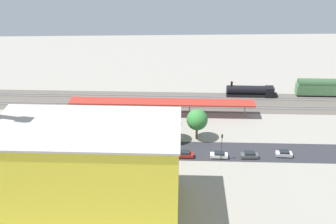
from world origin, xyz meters
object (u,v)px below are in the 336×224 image
(parked_car_0, at_px, (284,154))
(street_tree_2, at_px, (111,124))
(parked_car_1, at_px, (249,155))
(locomotive, at_px, (252,91))
(parked_car_3, at_px, (185,154))
(parked_car_4, at_px, (156,155))
(construction_building, at_px, (90,169))
(street_tree_1, at_px, (170,124))
(traffic_light, at_px, (222,144))
(parked_car_2, at_px, (219,155))
(box_truck_0, at_px, (112,160))
(passenger_coach, at_px, (323,87))
(platform_canopy_near, at_px, (162,102))
(street_tree_0, at_px, (197,120))

(parked_car_0, relative_size, street_tree_2, 0.55)
(parked_car_1, bearing_deg, locomotive, -102.63)
(parked_car_0, height_order, parked_car_3, parked_car_3)
(parked_car_4, height_order, construction_building, construction_building)
(parked_car_4, bearing_deg, street_tree_1, -114.69)
(street_tree_1, bearing_deg, parked_car_1, 156.02)
(construction_building, height_order, traffic_light, construction_building)
(construction_building, xyz_separation_m, street_tree_2, (-1.52, -26.80, -4.58))
(parked_car_2, xyz_separation_m, traffic_light, (-0.27, 1.04, 4.10))
(parked_car_2, height_order, box_truck_0, box_truck_0)
(passenger_coach, distance_m, parked_car_1, 47.20)
(parked_car_0, distance_m, parked_car_4, 32.36)
(parked_car_4, bearing_deg, box_truck_0, 14.65)
(street_tree_2, distance_m, traffic_light, 29.70)
(locomotive, bearing_deg, platform_canopy_near, 22.20)
(platform_canopy_near, bearing_deg, street_tree_0, 123.43)
(traffic_light, bearing_deg, parked_car_3, -9.70)
(passenger_coach, xyz_separation_m, street_tree_1, (50.70, 26.77, 1.96))
(platform_canopy_near, height_order, passenger_coach, passenger_coach)
(parked_car_1, xyz_separation_m, street_tree_0, (12.43, -9.57, 5.07))
(parked_car_3, bearing_deg, street_tree_1, -66.23)
(street_tree_0, bearing_deg, passenger_coach, -149.11)
(locomotive, height_order, passenger_coach, passenger_coach)
(street_tree_2, xyz_separation_m, traffic_light, (-27.83, 10.38, -0.16))
(parked_car_1, distance_m, box_truck_0, 34.19)
(passenger_coach, distance_m, parked_car_2, 52.27)
(locomotive, xyz_separation_m, passenger_coach, (-23.01, -0.00, 1.27))
(locomotive, distance_m, street_tree_2, 50.38)
(box_truck_0, distance_m, street_tree_1, 18.42)
(parked_car_1, xyz_separation_m, construction_building, (36.67, 17.13, 8.78))
(platform_canopy_near, distance_m, street_tree_1, 14.84)
(traffic_light, bearing_deg, parked_car_2, -75.57)
(parked_car_0, bearing_deg, parked_car_3, -0.83)
(locomotive, distance_m, passenger_coach, 23.05)
(street_tree_2, bearing_deg, parked_car_3, 154.93)
(street_tree_0, height_order, street_tree_2, street_tree_0)
(parked_car_3, xyz_separation_m, construction_building, (20.45, 17.94, 8.79))
(platform_canopy_near, relative_size, street_tree_2, 7.18)
(locomotive, xyz_separation_m, parked_car_4, (31.46, 34.96, -1.06))
(parked_car_3, relative_size, construction_building, 0.13)
(platform_canopy_near, relative_size, parked_car_2, 12.26)
(locomotive, distance_m, parked_car_0, 35.11)
(construction_building, height_order, street_tree_2, construction_building)
(parked_car_0, bearing_deg, parked_car_4, -0.22)
(parked_car_0, relative_size, parked_car_1, 0.95)
(parked_car_2, relative_size, parked_car_3, 0.97)
(platform_canopy_near, distance_m, box_truck_0, 28.68)
(construction_building, xyz_separation_m, street_tree_1, (-16.94, -25.90, -4.53))
(traffic_light, bearing_deg, box_truck_0, 3.18)
(street_tree_2, bearing_deg, parked_car_4, 142.06)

